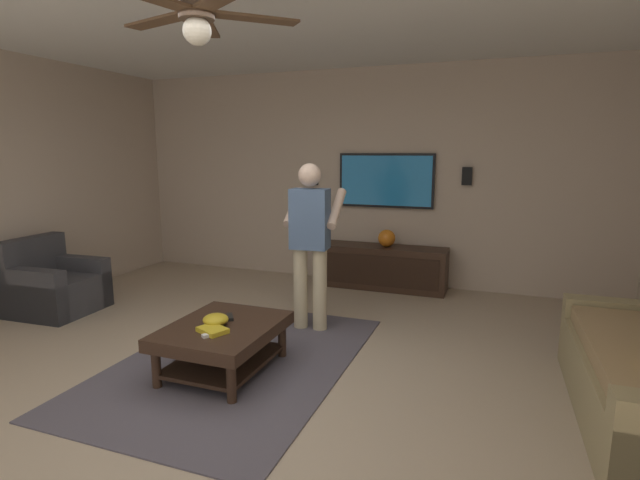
{
  "coord_description": "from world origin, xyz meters",
  "views": [
    {
      "loc": [
        -3.01,
        -1.77,
        1.75
      ],
      "look_at": [
        0.84,
        -0.33,
        1.0
      ],
      "focal_mm": 27.31,
      "sensor_mm": 36.0,
      "label": 1
    }
  ],
  "objects_px": {
    "media_console": "(380,267)",
    "wall_speaker_right": "(314,177)",
    "remote_black": "(230,317)",
    "person_standing": "(310,237)",
    "bowl": "(216,320)",
    "book": "(213,330)",
    "tv": "(386,181)",
    "wall_speaker_left": "(467,176)",
    "armchair": "(54,287)",
    "coffee_table": "(223,337)",
    "remote_white": "(212,334)",
    "vase_round": "(387,238)",
    "ceiling_fan": "(197,17)"
  },
  "relations": [
    {
      "from": "coffee_table",
      "to": "media_console",
      "type": "bearing_deg",
      "value": -11.59
    },
    {
      "from": "remote_black",
      "to": "tv",
      "type": "bearing_deg",
      "value": 133.56
    },
    {
      "from": "tv",
      "to": "vase_round",
      "type": "distance_m",
      "value": 0.76
    },
    {
      "from": "media_console",
      "to": "remote_white",
      "type": "height_order",
      "value": "media_console"
    },
    {
      "from": "tv",
      "to": "vase_round",
      "type": "height_order",
      "value": "tv"
    },
    {
      "from": "book",
      "to": "ceiling_fan",
      "type": "bearing_deg",
      "value": -34.13
    },
    {
      "from": "armchair",
      "to": "bowl",
      "type": "height_order",
      "value": "armchair"
    },
    {
      "from": "wall_speaker_right",
      "to": "ceiling_fan",
      "type": "height_order",
      "value": "ceiling_fan"
    },
    {
      "from": "armchair",
      "to": "tv",
      "type": "height_order",
      "value": "tv"
    },
    {
      "from": "person_standing",
      "to": "bowl",
      "type": "xyz_separation_m",
      "value": [
        -1.19,
        0.34,
        -0.49
      ]
    },
    {
      "from": "remote_black",
      "to": "vase_round",
      "type": "distance_m",
      "value": 2.8
    },
    {
      "from": "remote_black",
      "to": "wall_speaker_right",
      "type": "xyz_separation_m",
      "value": [
        2.96,
        0.41,
        0.99
      ]
    },
    {
      "from": "bowl",
      "to": "wall_speaker_left",
      "type": "distance_m",
      "value": 3.68
    },
    {
      "from": "ceiling_fan",
      "to": "bowl",
      "type": "bearing_deg",
      "value": 30.73
    },
    {
      "from": "media_console",
      "to": "bowl",
      "type": "relative_size",
      "value": 8.46
    },
    {
      "from": "book",
      "to": "vase_round",
      "type": "bearing_deg",
      "value": 101.31
    },
    {
      "from": "coffee_table",
      "to": "remote_black",
      "type": "xyz_separation_m",
      "value": [
        0.15,
        0.02,
        0.12
      ]
    },
    {
      "from": "tv",
      "to": "remote_white",
      "type": "bearing_deg",
      "value": -8.99
    },
    {
      "from": "person_standing",
      "to": "bowl",
      "type": "height_order",
      "value": "person_standing"
    },
    {
      "from": "bowl",
      "to": "remote_black",
      "type": "relative_size",
      "value": 1.34
    },
    {
      "from": "bowl",
      "to": "book",
      "type": "distance_m",
      "value": 0.16
    },
    {
      "from": "person_standing",
      "to": "remote_black",
      "type": "xyz_separation_m",
      "value": [
        -1.01,
        0.31,
        -0.52
      ]
    },
    {
      "from": "wall_speaker_right",
      "to": "tv",
      "type": "bearing_deg",
      "value": -90.74
    },
    {
      "from": "media_console",
      "to": "wall_speaker_right",
      "type": "bearing_deg",
      "value": -104.03
    },
    {
      "from": "armchair",
      "to": "wall_speaker_left",
      "type": "bearing_deg",
      "value": 27.67
    },
    {
      "from": "tv",
      "to": "wall_speaker_left",
      "type": "xyz_separation_m",
      "value": [
        0.01,
        -1.01,
        0.07
      ]
    },
    {
      "from": "armchair",
      "to": "remote_white",
      "type": "distance_m",
      "value": 2.76
    },
    {
      "from": "person_standing",
      "to": "remote_white",
      "type": "bearing_deg",
      "value": 166.26
    },
    {
      "from": "person_standing",
      "to": "book",
      "type": "xyz_separation_m",
      "value": [
        -1.33,
        0.27,
        -0.51
      ]
    },
    {
      "from": "remote_black",
      "to": "person_standing",
      "type": "bearing_deg",
      "value": 128.04
    },
    {
      "from": "tv",
      "to": "ceiling_fan",
      "type": "height_order",
      "value": "ceiling_fan"
    },
    {
      "from": "media_console",
      "to": "person_standing",
      "type": "xyz_separation_m",
      "value": [
        -1.69,
        0.29,
        0.66
      ]
    },
    {
      "from": "vase_round",
      "to": "remote_black",
      "type": "bearing_deg",
      "value": 165.75
    },
    {
      "from": "tv",
      "to": "book",
      "type": "relative_size",
      "value": 5.67
    },
    {
      "from": "book",
      "to": "person_standing",
      "type": "bearing_deg",
      "value": 101.87
    },
    {
      "from": "ceiling_fan",
      "to": "wall_speaker_left",
      "type": "bearing_deg",
      "value": -18.25
    },
    {
      "from": "coffee_table",
      "to": "person_standing",
      "type": "bearing_deg",
      "value": -14.21
    },
    {
      "from": "book",
      "to": "vase_round",
      "type": "distance_m",
      "value": 3.1
    },
    {
      "from": "person_standing",
      "to": "book",
      "type": "bearing_deg",
      "value": 164.3
    },
    {
      "from": "book",
      "to": "wall_speaker_right",
      "type": "distance_m",
      "value": 3.46
    },
    {
      "from": "wall_speaker_right",
      "to": "vase_round",
      "type": "bearing_deg",
      "value": -103.13
    },
    {
      "from": "bowl",
      "to": "armchair",
      "type": "bearing_deg",
      "value": 74.75
    },
    {
      "from": "book",
      "to": "ceiling_fan",
      "type": "distance_m",
      "value": 2.16
    },
    {
      "from": "remote_white",
      "to": "media_console",
      "type": "bearing_deg",
      "value": -154.72
    },
    {
      "from": "vase_round",
      "to": "wall_speaker_left",
      "type": "height_order",
      "value": "wall_speaker_left"
    },
    {
      "from": "book",
      "to": "bowl",
      "type": "bearing_deg",
      "value": 137.32
    },
    {
      "from": "media_console",
      "to": "tv",
      "type": "distance_m",
      "value": 1.13
    },
    {
      "from": "media_console",
      "to": "person_standing",
      "type": "relative_size",
      "value": 1.04
    },
    {
      "from": "tv",
      "to": "wall_speaker_left",
      "type": "distance_m",
      "value": 1.01
    },
    {
      "from": "remote_black",
      "to": "armchair",
      "type": "bearing_deg",
      "value": -136.19
    }
  ]
}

